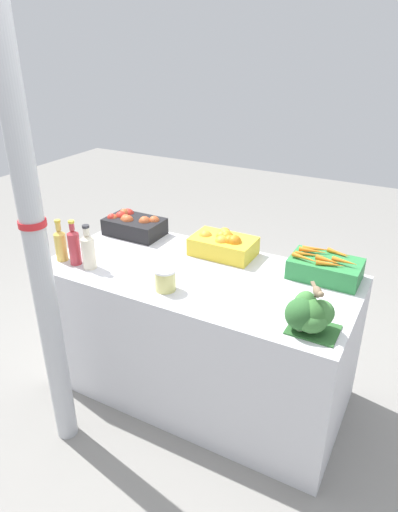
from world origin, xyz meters
TOP-DOWN VIEW (x-y plane):
  - ground_plane at (0.00, 0.00)m, footprint 10.00×10.00m
  - market_table at (0.00, 0.00)m, footprint 1.73×0.82m
  - support_pole at (-0.47, -0.68)m, footprint 0.12×0.12m
  - apple_crate at (-0.64, 0.27)m, footprint 0.37×0.23m
  - orange_crate at (0.02, 0.27)m, footprint 0.37×0.23m
  - carrot_crate at (0.63, 0.27)m, footprint 0.37×0.24m
  - broccoli_pile at (0.69, -0.26)m, footprint 0.24×0.20m
  - juice_bottle_golden at (-0.78, -0.24)m, footprint 0.07×0.07m
  - juice_bottle_ruby at (-0.67, -0.24)m, footprint 0.07×0.07m
  - juice_bottle_cloudy at (-0.57, -0.24)m, footprint 0.08×0.08m
  - pickle_jar at (-0.06, -0.25)m, footprint 0.11×0.11m
  - sparrow_bird at (0.71, -0.25)m, footprint 0.08×0.12m

SIDE VIEW (x-z plane):
  - ground_plane at x=0.00m, z-range 0.00..0.00m
  - market_table at x=0.00m, z-range 0.00..0.82m
  - pickle_jar at x=-0.06m, z-range 0.82..0.94m
  - carrot_crate at x=0.63m, z-range 0.81..0.96m
  - apple_crate at x=-0.64m, z-range 0.82..0.96m
  - orange_crate at x=0.02m, z-range 0.82..0.97m
  - broccoli_pile at x=0.69m, z-range 0.82..0.99m
  - juice_bottle_golden at x=-0.78m, z-range 0.80..1.05m
  - juice_bottle_cloudy at x=-0.57m, z-range 0.80..1.06m
  - juice_bottle_ruby at x=-0.67m, z-range 0.80..1.07m
  - sparrow_bird at x=0.71m, z-range 1.00..1.05m
  - support_pole at x=-0.47m, z-range 0.00..2.30m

